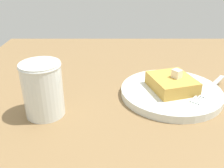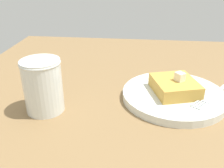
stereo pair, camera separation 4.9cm
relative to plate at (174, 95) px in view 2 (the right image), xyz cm
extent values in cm
cube|color=olive|center=(1.60, -7.84, -2.38)|extent=(104.20, 104.20, 2.90)
cylinder|color=silver|center=(0.00, 0.00, -0.13)|extent=(21.28, 21.28, 1.59)
torus|color=navy|center=(0.00, 0.00, 0.26)|extent=(21.28, 21.28, 0.80)
cube|color=gold|center=(0.00, 0.00, 2.03)|extent=(10.53, 11.20, 2.73)
cube|color=#F9EBCB|center=(0.78, -0.05, 4.25)|extent=(2.30, 2.32, 1.73)
cube|color=silver|center=(10.13, 2.30, 0.84)|extent=(7.08, 8.27, 0.36)
cube|color=silver|center=(6.05, -2.63, 0.84)|extent=(3.48, 3.56, 0.36)
cube|color=silver|center=(4.77, -5.46, 0.84)|extent=(2.29, 2.67, 0.36)
cube|color=silver|center=(4.35, -5.11, 0.84)|extent=(2.29, 2.67, 0.36)
cube|color=silver|center=(3.92, -4.76, 0.84)|extent=(2.29, 2.67, 0.36)
cube|color=silver|center=(3.50, -4.41, 0.84)|extent=(2.29, 2.67, 0.36)
cylinder|color=#361A05|center=(-25.15, -7.02, 2.99)|extent=(6.65, 6.65, 7.84)
cylinder|color=silver|center=(-25.15, -7.02, 4.19)|extent=(7.23, 7.23, 10.24)
torus|color=silver|center=(-25.15, -7.02, 8.86)|extent=(7.44, 7.44, 0.50)
camera|label=1|loc=(-12.61, -47.16, 25.02)|focal=40.00mm
camera|label=2|loc=(-7.76, -46.89, 25.02)|focal=40.00mm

